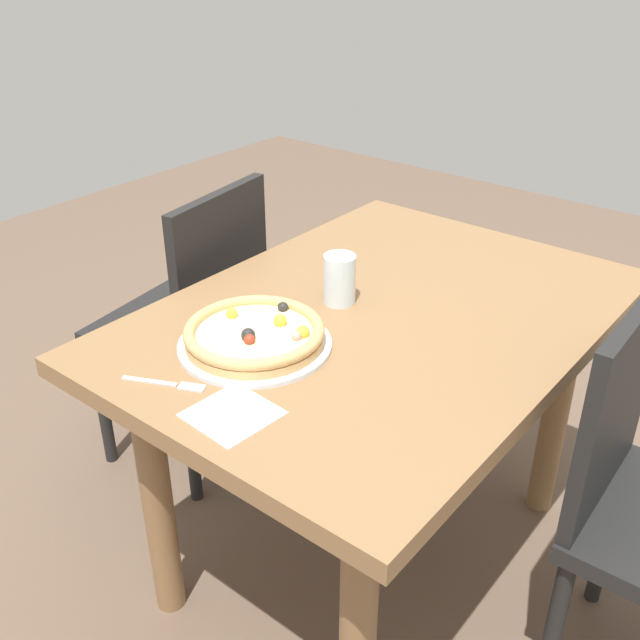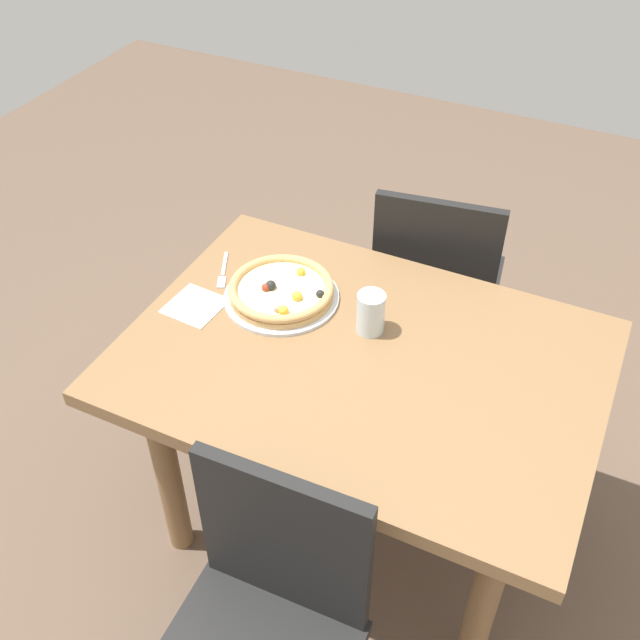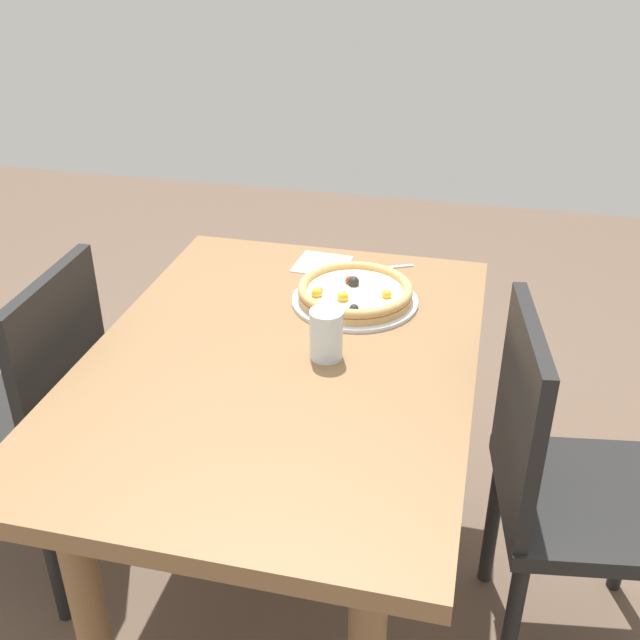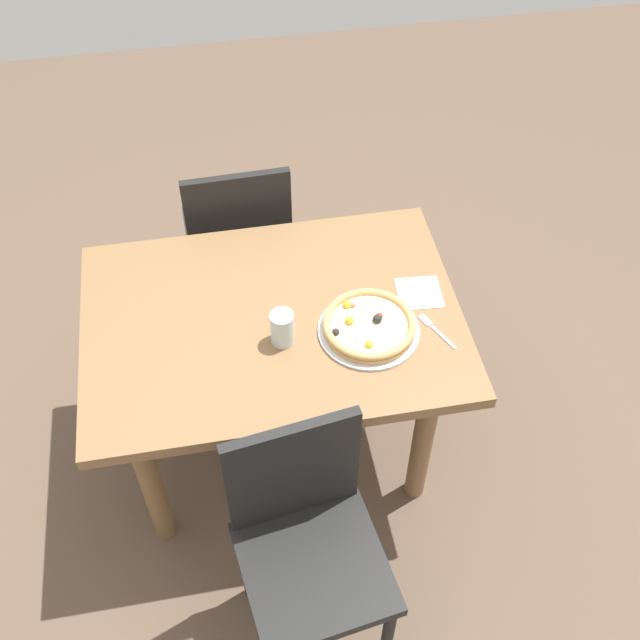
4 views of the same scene
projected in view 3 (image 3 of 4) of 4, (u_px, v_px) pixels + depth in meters
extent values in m
plane|color=brown|center=(288.00, 587.00, 2.02)|extent=(6.00, 6.00, 0.00)
cube|color=olive|center=(281.00, 364.00, 1.68)|extent=(1.18, 0.85, 0.04)
cylinder|color=olive|center=(421.00, 400.00, 2.18)|extent=(0.07, 0.07, 0.69)
cylinder|color=olive|center=(90.00, 616.00, 1.53)|extent=(0.07, 0.07, 0.69)
cylinder|color=olive|center=(235.00, 375.00, 2.29)|extent=(0.07, 0.07, 0.69)
cylinder|color=black|center=(628.00, 527.00, 1.92)|extent=(0.04, 0.04, 0.42)
cylinder|color=black|center=(493.00, 519.00, 1.95)|extent=(0.04, 0.04, 0.42)
cylinder|color=black|center=(511.00, 631.00, 1.65)|extent=(0.04, 0.04, 0.42)
cube|color=black|center=(591.00, 502.00, 1.67)|extent=(0.45, 0.45, 0.04)
cube|color=black|center=(520.00, 413.00, 1.57)|extent=(0.38, 0.09, 0.42)
cylinder|color=black|center=(3.00, 450.00, 2.19)|extent=(0.04, 0.04, 0.42)
cylinder|color=black|center=(52.00, 556.00, 1.84)|extent=(0.04, 0.04, 0.42)
cylinder|color=black|center=(113.00, 466.00, 2.13)|extent=(0.04, 0.04, 0.42)
cube|color=black|center=(8.00, 429.00, 1.90)|extent=(0.41, 0.41, 0.04)
cube|color=black|center=(60.00, 360.00, 1.75)|extent=(0.38, 0.04, 0.42)
cylinder|color=silver|center=(355.00, 300.00, 1.88)|extent=(0.31, 0.31, 0.01)
cylinder|color=tan|center=(355.00, 295.00, 1.88)|extent=(0.28, 0.28, 0.02)
cylinder|color=beige|center=(355.00, 291.00, 1.87)|extent=(0.25, 0.25, 0.01)
torus|color=tan|center=(355.00, 289.00, 1.87)|extent=(0.29, 0.29, 0.02)
sphere|color=gold|center=(317.00, 293.00, 1.84)|extent=(0.03, 0.03, 0.03)
sphere|color=maroon|center=(350.00, 280.00, 1.90)|extent=(0.02, 0.02, 0.02)
sphere|color=gold|center=(343.00, 297.00, 1.82)|extent=(0.03, 0.03, 0.03)
sphere|color=#262626|center=(354.00, 309.00, 1.77)|extent=(0.02, 0.02, 0.02)
sphere|color=gold|center=(387.00, 294.00, 1.83)|extent=(0.02, 0.02, 0.02)
sphere|color=#262626|center=(354.00, 282.00, 1.89)|extent=(0.03, 0.03, 0.03)
sphere|color=#E58C7F|center=(319.00, 290.00, 1.85)|extent=(0.02, 0.02, 0.02)
cube|color=silver|center=(394.00, 267.00, 2.06)|extent=(0.06, 0.10, 0.00)
cube|color=silver|center=(363.00, 270.00, 2.04)|extent=(0.04, 0.05, 0.00)
cylinder|color=silver|center=(326.00, 334.00, 1.64)|extent=(0.07, 0.07, 0.11)
cube|color=white|center=(322.00, 264.00, 2.07)|extent=(0.15, 0.15, 0.00)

